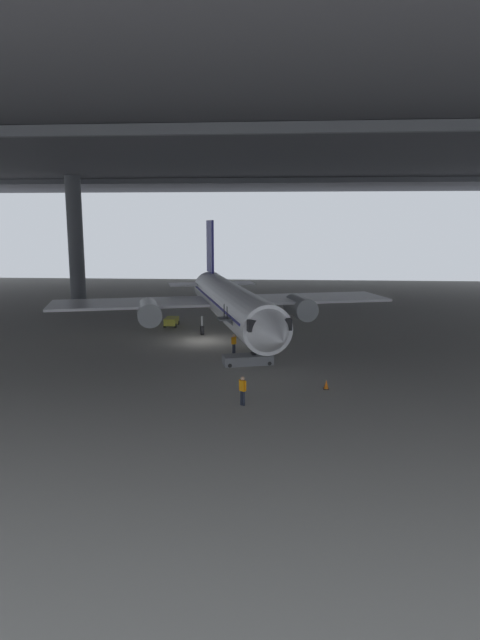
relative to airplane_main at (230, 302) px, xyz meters
The scene contains 8 objects.
ground_plane 4.33m from the airplane_main, 147.25° to the right, with size 110.00×110.00×0.00m, color gray.
hangar_structure 18.77m from the airplane_main, 101.20° to the left, with size 121.00×99.00×17.96m.
airplane_main is the anchor object (origin of this frame).
boarding_stairs 9.85m from the airplane_main, 77.11° to the right, with size 4.29×2.47×4.52m.
crew_worker_near_nose 18.86m from the airplane_main, 82.49° to the right, with size 0.45×0.40×1.74m.
crew_worker_by_stairs 6.64m from the airplane_main, 81.91° to the right, with size 0.39×0.45×1.64m.
traffic_cone_orange 17.10m from the airplane_main, 63.42° to the right, with size 0.36×0.36×0.60m.
baggage_tug 8.93m from the airplane_main, 140.74° to the left, with size 1.29×2.20×0.90m.
Camera 1 is at (6.83, -46.66, 10.31)m, focal length 30.10 mm.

